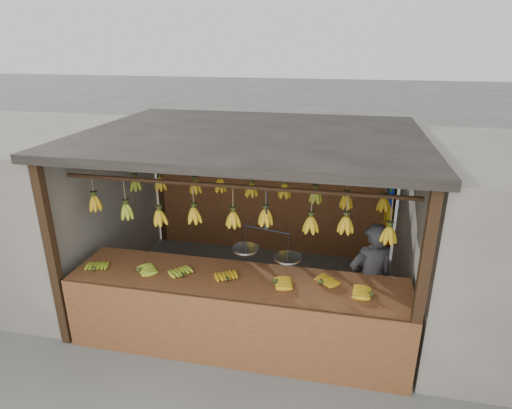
# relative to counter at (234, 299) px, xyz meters

# --- Properties ---
(ground) EXTENTS (80.00, 80.00, 0.00)m
(ground) POSITION_rel_counter_xyz_m (-0.07, 1.24, -0.72)
(ground) COLOR #5B5B57
(stall) EXTENTS (4.30, 3.30, 2.40)m
(stall) POSITION_rel_counter_xyz_m (-0.07, 1.57, 1.25)
(stall) COLOR black
(stall) RESTS_ON ground
(neighbor_left) EXTENTS (3.00, 3.00, 2.30)m
(neighbor_left) POSITION_rel_counter_xyz_m (-3.67, 1.24, 0.43)
(neighbor_left) COLOR slate
(neighbor_left) RESTS_ON ground
(counter) EXTENTS (3.95, 0.90, 0.96)m
(counter) POSITION_rel_counter_xyz_m (0.00, 0.00, 0.00)
(counter) COLOR brown
(counter) RESTS_ON ground
(hanging_bananas) EXTENTS (3.60, 2.24, 0.38)m
(hanging_bananas) POSITION_rel_counter_xyz_m (-0.07, 1.25, 0.89)
(hanging_bananas) COLOR #C39514
(hanging_bananas) RESTS_ON ground
(balance_scale) EXTENTS (0.82, 0.43, 0.79)m
(balance_scale) POSITION_rel_counter_xyz_m (0.32, 0.24, 0.54)
(balance_scale) COLOR black
(balance_scale) RESTS_ON ground
(vendor) EXTENTS (0.66, 0.57, 1.54)m
(vendor) POSITION_rel_counter_xyz_m (1.53, 0.64, 0.05)
(vendor) COLOR #262628
(vendor) RESTS_ON ground
(bag_bundles) EXTENTS (0.08, 0.26, 1.25)m
(bag_bundles) POSITION_rel_counter_xyz_m (1.87, 2.59, 0.31)
(bag_bundles) COLOR #199926
(bag_bundles) RESTS_ON ground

